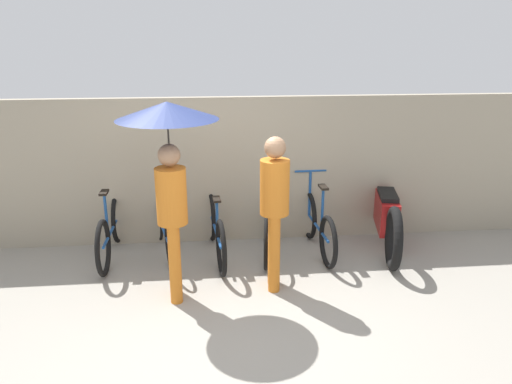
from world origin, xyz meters
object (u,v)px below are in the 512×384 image
at_px(parked_bicycle_0, 111,230).
at_px(pedestrian_leading, 169,146).
at_px(motorcycle, 386,215).
at_px(parked_bicycle_2, 216,229).
at_px(parked_bicycle_1, 164,229).
at_px(parked_bicycle_3, 267,225).
at_px(pedestrian_center, 274,202).
at_px(parked_bicycle_4, 318,226).

xyz_separation_m(parked_bicycle_0, pedestrian_leading, (0.88, -1.07, 1.32)).
height_order(pedestrian_leading, motorcycle, pedestrian_leading).
bearing_deg(parked_bicycle_2, parked_bicycle_1, 75.72).
bearing_deg(motorcycle, parked_bicycle_0, 102.25).
height_order(parked_bicycle_2, parked_bicycle_3, parked_bicycle_2).
relative_size(parked_bicycle_1, parked_bicycle_3, 1.00).
height_order(parked_bicycle_3, motorcycle, parked_bicycle_3).
relative_size(parked_bicycle_3, pedestrian_center, 0.96).
relative_size(parked_bicycle_0, parked_bicycle_2, 0.95).
relative_size(parked_bicycle_3, pedestrian_leading, 0.79).
bearing_deg(motorcycle, parked_bicycle_1, 102.19).
xyz_separation_m(pedestrian_center, motorcycle, (1.66, 1.02, -0.59)).
bearing_deg(pedestrian_leading, parked_bicycle_3, 39.52).
xyz_separation_m(parked_bicycle_2, pedestrian_leading, (-0.46, -0.96, 1.32)).
distance_m(parked_bicycle_4, motorcycle, 0.96).
height_order(pedestrian_leading, pedestrian_center, pedestrian_leading).
relative_size(parked_bicycle_2, pedestrian_leading, 0.84).
xyz_separation_m(parked_bicycle_0, parked_bicycle_1, (0.67, 0.00, -0.01)).
bearing_deg(parked_bicycle_3, motorcycle, -81.71).
relative_size(parked_bicycle_2, pedestrian_center, 1.02).
bearing_deg(motorcycle, parked_bicycle_3, 102.74).
height_order(parked_bicycle_4, motorcycle, parked_bicycle_4).
distance_m(parked_bicycle_2, pedestrian_leading, 1.70).
bearing_deg(parked_bicycle_3, parked_bicycle_4, -89.23).
distance_m(parked_bicycle_2, parked_bicycle_3, 0.68).
height_order(parked_bicycle_1, parked_bicycle_2, parked_bicycle_1).
xyz_separation_m(parked_bicycle_0, parked_bicycle_3, (2.01, -0.01, -0.00)).
xyz_separation_m(parked_bicycle_0, parked_bicycle_2, (1.34, -0.10, -0.00)).
distance_m(parked_bicycle_2, pedestrian_center, 1.30).
height_order(parked_bicycle_0, pedestrian_center, pedestrian_center).
distance_m(parked_bicycle_0, parked_bicycle_1, 0.67).
bearing_deg(parked_bicycle_1, parked_bicycle_2, -111.50).
bearing_deg(motorcycle, pedestrian_leading, 123.39).
height_order(parked_bicycle_1, pedestrian_center, pedestrian_center).
height_order(parked_bicycle_1, pedestrian_leading, pedestrian_leading).
height_order(pedestrian_center, motorcycle, pedestrian_center).
distance_m(parked_bicycle_0, motorcycle, 3.63).
bearing_deg(pedestrian_leading, parked_bicycle_0, 126.14).
bearing_deg(pedestrian_center, pedestrian_leading, -172.04).
relative_size(parked_bicycle_1, parked_bicycle_2, 0.95).
xyz_separation_m(parked_bicycle_1, pedestrian_leading, (0.21, -1.07, 1.33)).
bearing_deg(parked_bicycle_4, parked_bicycle_1, 84.37).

